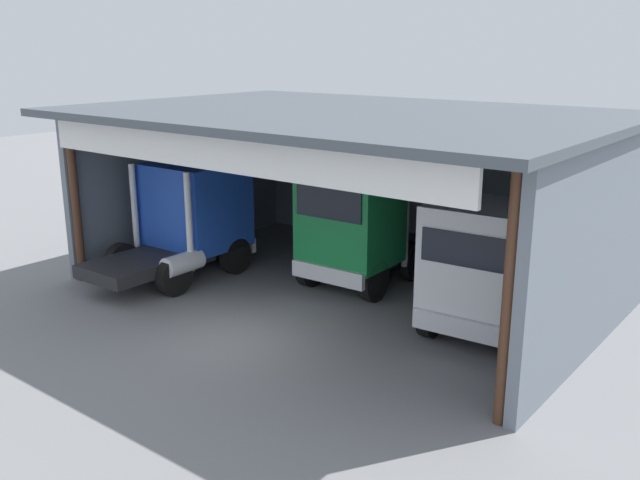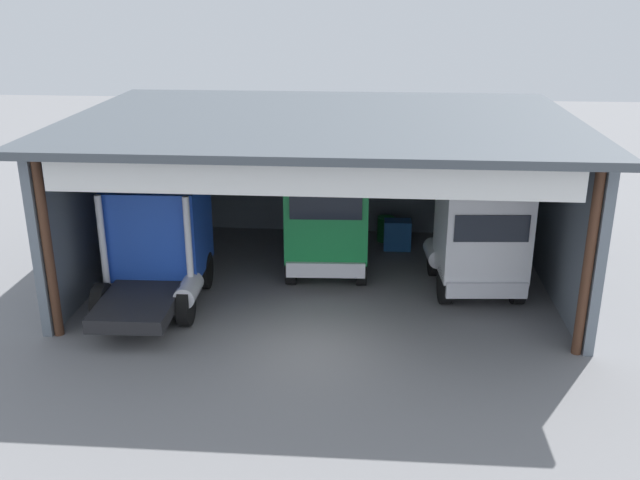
# 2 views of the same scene
# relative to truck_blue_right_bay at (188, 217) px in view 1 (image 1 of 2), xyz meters

# --- Properties ---
(ground_plane) EXTENTS (80.00, 80.00, 0.00)m
(ground_plane) POSITION_rel_truck_blue_right_bay_xyz_m (4.48, -2.55, -1.73)
(ground_plane) COLOR slate
(ground_plane) RESTS_ON ground
(workshop_shed) EXTENTS (14.00, 9.88, 4.97)m
(workshop_shed) POSITION_rel_truck_blue_right_bay_xyz_m (4.48, 2.63, 1.74)
(workshop_shed) COLOR slate
(workshop_shed) RESTS_ON ground
(truck_blue_right_bay) EXTENTS (2.77, 5.01, 3.32)m
(truck_blue_right_bay) POSITION_rel_truck_blue_right_bay_xyz_m (0.00, 0.00, 0.00)
(truck_blue_right_bay) COLOR #1E47B7
(truck_blue_right_bay) RESTS_ON ground
(truck_green_center_right_bay) EXTENTS (2.67, 4.53, 3.50)m
(truck_green_center_right_bay) POSITION_rel_truck_blue_right_bay_xyz_m (4.55, 2.05, 0.08)
(truck_green_center_right_bay) COLOR #197F3D
(truck_green_center_right_bay) RESTS_ON ground
(truck_white_center_left_bay) EXTENTS (2.68, 4.34, 3.57)m
(truck_white_center_left_bay) POSITION_rel_truck_blue_right_bay_xyz_m (8.92, 1.04, -0.03)
(truck_white_center_left_bay) COLOR white
(truck_white_center_left_bay) RESTS_ON ground
(oil_drum) EXTENTS (0.58, 0.58, 0.86)m
(oil_drum) POSITION_rel_truck_blue_right_bay_xyz_m (6.41, 5.26, -1.30)
(oil_drum) COLOR #197233
(oil_drum) RESTS_ON ground
(tool_cart) EXTENTS (0.90, 0.60, 1.00)m
(tool_cart) POSITION_rel_truck_blue_right_bay_xyz_m (6.79, 4.49, -1.23)
(tool_cart) COLOR #1E59A5
(tool_cart) RESTS_ON ground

